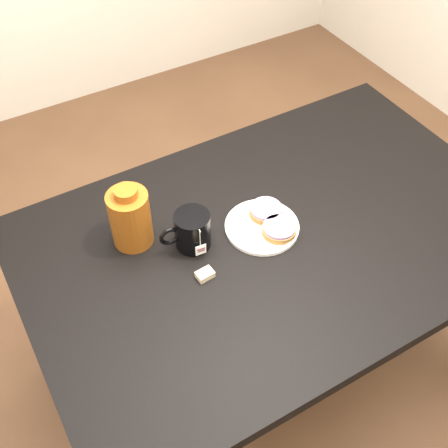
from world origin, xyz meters
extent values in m
plane|color=brown|center=(0.00, 0.00, 0.00)|extent=(4.00, 4.00, 0.00)
cube|color=black|center=(0.00, 0.00, 0.73)|extent=(1.40, 0.90, 0.04)
cylinder|color=black|center=(-0.64, 0.39, 0.35)|extent=(0.06, 0.06, 0.71)
cylinder|color=black|center=(0.64, 0.39, 0.35)|extent=(0.06, 0.06, 0.71)
cylinder|color=white|center=(-0.03, 0.03, 0.76)|extent=(0.21, 0.21, 0.01)
torus|color=white|center=(-0.03, 0.03, 0.76)|extent=(0.20, 0.20, 0.01)
cylinder|color=brown|center=(0.01, 0.07, 0.77)|extent=(0.10, 0.10, 0.02)
cylinder|color=#9F7DA9|center=(0.01, 0.07, 0.78)|extent=(0.10, 0.10, 0.01)
cylinder|color=brown|center=(0.00, -0.01, 0.77)|extent=(0.12, 0.12, 0.02)
cylinder|color=#9F7DA9|center=(0.00, -0.01, 0.78)|extent=(0.11, 0.11, 0.01)
cylinder|color=black|center=(-0.22, 0.08, 0.80)|extent=(0.11, 0.11, 0.11)
cylinder|color=black|center=(-0.22, 0.08, 0.85)|extent=(0.09, 0.09, 0.00)
torus|color=black|center=(-0.28, 0.09, 0.81)|extent=(0.06, 0.02, 0.06)
cylinder|color=beige|center=(-0.23, 0.03, 0.83)|extent=(0.00, 0.00, 0.06)
cube|color=white|center=(-0.23, 0.03, 0.78)|extent=(0.03, 0.00, 0.03)
cube|color=#C6B793|center=(-0.25, -0.04, 0.76)|extent=(0.05, 0.04, 0.02)
cylinder|color=#5F2C0C|center=(-0.35, 0.18, 0.83)|extent=(0.13, 0.13, 0.17)
cylinder|color=#5F2C0C|center=(-0.35, 0.18, 0.93)|extent=(0.06, 0.06, 0.02)
camera|label=1|loc=(-0.65, -0.83, 1.92)|focal=45.00mm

